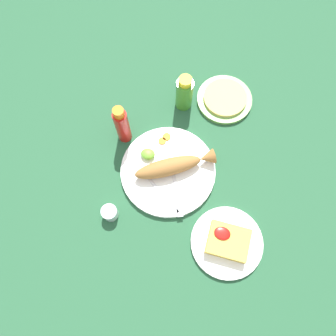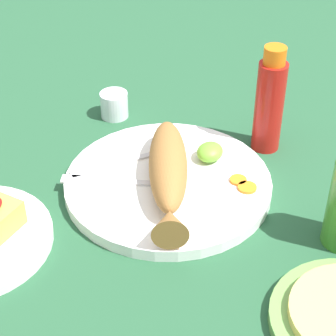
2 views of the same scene
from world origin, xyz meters
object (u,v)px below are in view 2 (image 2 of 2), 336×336
(fork_near, at_px, (115,182))
(salt_cup, at_px, (114,106))
(hot_sauce_bottle_red, at_px, (270,102))
(fork_far, at_px, (121,162))
(main_plate, at_px, (168,184))
(fried_fish, at_px, (168,172))

(fork_near, bearing_deg, salt_cup, -80.60)
(fork_near, distance_m, hot_sauce_bottle_red, 0.27)
(fork_far, bearing_deg, main_plate, 126.65)
(main_plate, bearing_deg, hot_sauce_bottle_red, -26.09)
(fork_near, bearing_deg, fried_fish, 177.62)
(main_plate, height_order, fork_far, fork_far)
(fried_fish, height_order, fork_far, fried_fish)
(fork_near, xyz_separation_m, hot_sauce_bottle_red, (0.22, -0.15, 0.06))
(main_plate, distance_m, fork_far, 0.08)
(main_plate, bearing_deg, salt_cup, 53.41)
(fork_near, bearing_deg, hot_sauce_bottle_red, -148.08)
(fried_fish, bearing_deg, fork_far, 49.76)
(fried_fish, height_order, hot_sauce_bottle_red, hot_sauce_bottle_red)
(hot_sauce_bottle_red, distance_m, salt_cup, 0.28)
(fork_far, relative_size, hot_sauce_bottle_red, 0.89)
(fork_far, distance_m, hot_sauce_bottle_red, 0.25)
(fried_fish, relative_size, fork_far, 1.59)
(fork_far, bearing_deg, salt_cup, -106.52)
(fried_fish, bearing_deg, main_plate, 0.00)
(fried_fish, distance_m, fork_far, 0.10)
(fried_fish, relative_size, hot_sauce_bottle_red, 1.41)
(fork_far, bearing_deg, hot_sauce_bottle_red, 172.98)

